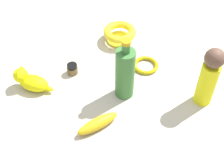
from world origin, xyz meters
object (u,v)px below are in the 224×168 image
Objects in this scene: cat_figurine at (30,81)px; nail_polish_jar at (72,69)px; banana at (98,124)px; person_figure_adult at (209,76)px; bowl at (120,33)px; bangle at (146,65)px; bottle_tall at (125,73)px.

nail_polish_jar is at bearing -100.92° from cat_figurine.
cat_figurine reaches higher than banana.
bowl is (0.44, 0.01, -0.08)m from person_figure_adult.
bangle is at bearing -114.60° from cat_figurine.
nail_polish_jar is at bearing -100.67° from banana.
cat_figurine is 1.00× the size of bowl.
cat_figurine reaches higher than bangle.
nail_polish_jar is 0.42× the size of bangle.
bowl is (0.19, -0.02, 0.03)m from bangle.
bottle_tall is at bearing 44.17° from person_figure_adult.
nail_polish_jar is 0.18× the size of person_figure_adult.
nail_polish_jar is at bearing 57.57° from bangle.
nail_polish_jar is 0.27m from bowl.
nail_polish_jar reaches higher than bangle.
banana is at bearing 68.74° from person_figure_adult.
bangle is 0.73× the size of bowl.
bangle is at bearing -122.43° from nail_polish_jar.
bowl is at bearing -36.72° from bottle_tall.
bowl reaches higher than nail_polish_jar.
person_figure_adult is at bearing -178.13° from bowl.
person_figure_adult is 0.45m from bowl.
bangle is 0.66× the size of banana.
cat_figurine is 0.43m from bowl.
nail_polish_jar is 0.28× the size of banana.
cat_figurine is at bearing 46.36° from bottle_tall.
bangle is at bearing 8.79° from person_figure_adult.
banana is at bearing 109.81° from bottle_tall.
person_figure_adult is (-0.14, -0.36, 0.10)m from banana.
bowl reaches higher than banana.
cat_figurine is (0.30, 0.08, 0.02)m from banana.
cat_figurine is (0.24, 0.25, -0.07)m from bottle_tall.
bottle_tall is 1.80× the size of cat_figurine.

